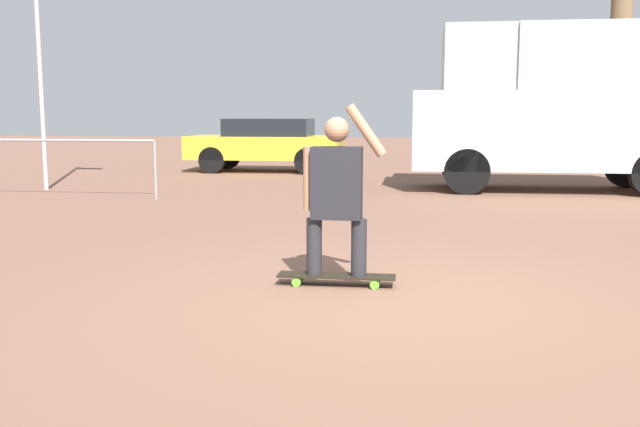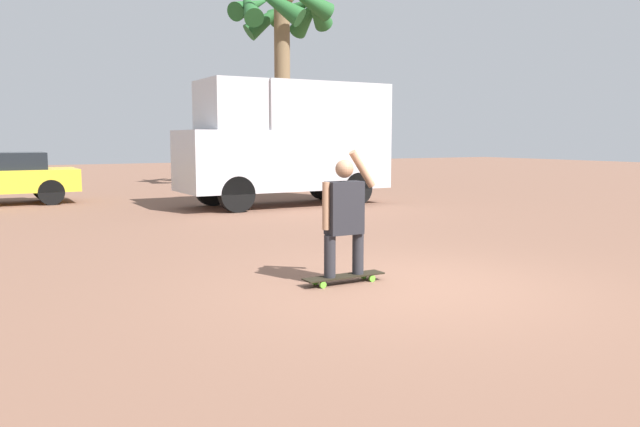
% 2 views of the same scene
% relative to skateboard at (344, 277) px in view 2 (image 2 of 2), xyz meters
% --- Properties ---
extents(ground_plane, '(80.00, 80.00, 0.00)m').
position_rel_skateboard_xyz_m(ground_plane, '(0.57, -0.50, -0.08)').
color(ground_plane, brown).
extents(skateboard, '(1.06, 0.23, 0.10)m').
position_rel_skateboard_xyz_m(skateboard, '(0.00, 0.00, 0.00)').
color(skateboard, black).
rests_on(skateboard, ground_plane).
extents(person_skateboarder, '(0.74, 0.22, 1.53)m').
position_rel_skateboard_xyz_m(person_skateboarder, '(-0.00, 0.00, 0.80)').
color(person_skateboarder, '#28282D').
rests_on(person_skateboarder, skateboard).
extents(camper_van, '(5.48, 2.01, 3.21)m').
position_rel_skateboard_xyz_m(camper_van, '(3.47, 8.47, 1.66)').
color(camper_van, black).
rests_on(camper_van, ground_plane).
extents(palm_tree_near_van, '(3.85, 3.90, 7.31)m').
position_rel_skateboard_xyz_m(palm_tree_near_van, '(6.03, 13.92, 5.80)').
color(palm_tree_near_van, brown).
rests_on(palm_tree_near_van, ground_plane).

